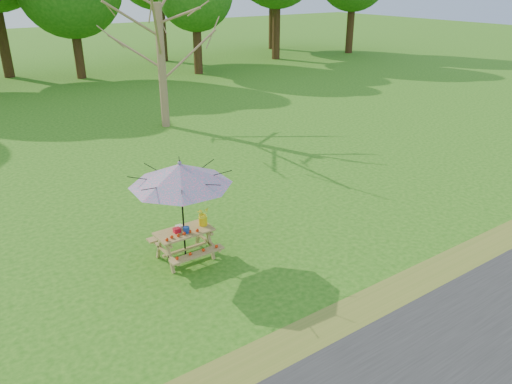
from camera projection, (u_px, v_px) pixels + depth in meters
ground at (256, 258)px, 10.83m from camera, size 120.00×120.00×0.00m
drygrass_strip at (348, 325)px, 8.73m from camera, size 120.00×1.20×0.01m
picnic_table at (185, 245)px, 10.68m from camera, size 1.20×1.32×0.67m
patio_umbrella at (180, 174)px, 10.04m from camera, size 2.70×2.70×2.25m
produce_bins at (182, 229)px, 10.50m from camera, size 0.30×0.39×0.13m
tomatoes_row at (181, 234)px, 10.32m from camera, size 0.77×0.13×0.07m
flower_bucket at (203, 216)px, 10.71m from camera, size 0.30×0.28×0.41m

